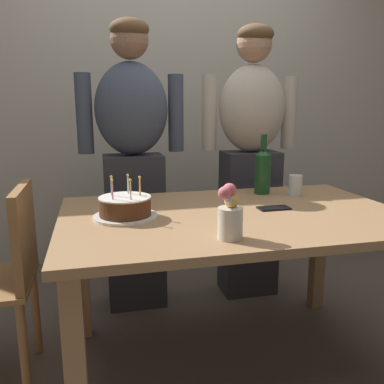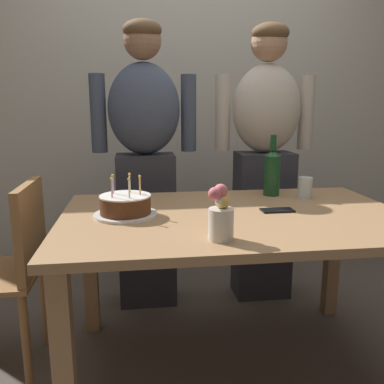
% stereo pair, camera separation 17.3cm
% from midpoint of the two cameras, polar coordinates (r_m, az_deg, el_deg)
% --- Properties ---
extents(ground_plane, '(10.00, 10.00, 0.00)m').
position_cam_midpoint_polar(ground_plane, '(2.10, 2.96, -22.82)').
color(ground_plane, '#564C44').
extents(back_wall, '(5.20, 0.10, 2.60)m').
position_cam_midpoint_polar(back_wall, '(3.24, -4.82, 13.85)').
color(back_wall, beige).
rests_on(back_wall, ground_plane).
extents(dining_table, '(1.50, 0.96, 0.74)m').
position_cam_midpoint_polar(dining_table, '(1.81, 3.18, -5.92)').
color(dining_table, '#A37A51').
rests_on(dining_table, ground_plane).
extents(birthday_cake, '(0.27, 0.27, 0.18)m').
position_cam_midpoint_polar(birthday_cake, '(1.73, -12.22, -2.22)').
color(birthday_cake, white).
rests_on(birthday_cake, dining_table).
extents(water_glass_near, '(0.07, 0.07, 0.11)m').
position_cam_midpoint_polar(water_glass_near, '(2.15, 12.12, 0.89)').
color(water_glass_near, silver).
rests_on(water_glass_near, dining_table).
extents(wine_bottle, '(0.08, 0.08, 0.31)m').
position_cam_midpoint_polar(wine_bottle, '(2.16, 7.68, 3.04)').
color(wine_bottle, '#194723').
rests_on(wine_bottle, dining_table).
extents(cell_phone, '(0.14, 0.07, 0.01)m').
position_cam_midpoint_polar(cell_phone, '(1.86, 8.85, -2.29)').
color(cell_phone, black).
rests_on(cell_phone, dining_table).
extents(flower_vase, '(0.09, 0.09, 0.20)m').
position_cam_midpoint_polar(flower_vase, '(1.42, 1.89, -3.27)').
color(flower_vase, silver).
rests_on(flower_vase, dining_table).
extents(person_man_bearded, '(0.61, 0.27, 1.66)m').
position_cam_midpoint_polar(person_man_bearded, '(2.38, -10.34, 4.02)').
color(person_man_bearded, '#33333D').
rests_on(person_man_bearded, ground_plane).
extents(person_woman_cardigan, '(0.61, 0.27, 1.66)m').
position_cam_midpoint_polar(person_woman_cardigan, '(2.53, 6.30, 4.61)').
color(person_woman_cardigan, '#33333D').
rests_on(person_woman_cardigan, ground_plane).
extents(dining_chair, '(0.42, 0.42, 0.87)m').
position_cam_midpoint_polar(dining_chair, '(1.96, -27.46, -9.78)').
color(dining_chair, olive).
rests_on(dining_chair, ground_plane).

